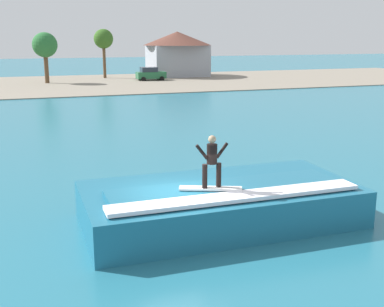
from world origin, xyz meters
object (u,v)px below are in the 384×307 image
(tree_short_bushy, at_px, (103,40))
(surfboard, at_px, (211,188))
(wave_crest, at_px, (220,203))
(house_gabled_white, at_px, (177,51))
(surfer, at_px, (212,159))
(car_far_shore, at_px, (150,74))
(tree_tall_bare, at_px, (45,46))

(tree_short_bushy, bearing_deg, surfboard, -96.09)
(wave_crest, relative_size, house_gabled_white, 0.86)
(house_gabled_white, relative_size, tree_short_bushy, 1.47)
(wave_crest, distance_m, surfer, 1.88)
(surfer, bearing_deg, wave_crest, 47.57)
(house_gabled_white, bearing_deg, surfer, -106.44)
(wave_crest, height_order, surfboard, surfboard)
(surfboard, height_order, car_far_shore, car_far_shore)
(car_far_shore, xyz_separation_m, tree_short_bushy, (-5.31, 5.77, 4.54))
(surfboard, relative_size, car_far_shore, 0.49)
(surfboard, height_order, surfer, surfer)
(wave_crest, height_order, surfer, surfer)
(tree_short_bushy, bearing_deg, car_far_shore, -47.39)
(car_far_shore, height_order, house_gabled_white, house_gabled_white)
(surfboard, bearing_deg, house_gabled_white, 73.53)
(surfboard, height_order, house_gabled_white, house_gabled_white)
(wave_crest, xyz_separation_m, house_gabled_white, (16.60, 57.49, 3.17))
(surfer, bearing_deg, house_gabled_white, 73.56)
(wave_crest, relative_size, car_far_shore, 2.24)
(surfboard, height_order, tree_tall_bare, tree_tall_bare)
(surfboard, distance_m, car_far_shore, 53.67)
(wave_crest, xyz_separation_m, surfer, (-0.55, -0.60, 1.69))
(surfer, relative_size, tree_short_bushy, 0.23)
(tree_tall_bare, distance_m, tree_short_bushy, 10.02)
(surfboard, distance_m, surfer, 0.94)
(tree_short_bushy, bearing_deg, tree_tall_bare, -146.44)
(wave_crest, height_order, car_far_shore, car_far_shore)
(wave_crest, relative_size, tree_tall_bare, 1.36)
(wave_crest, distance_m, tree_tall_bare, 52.28)
(car_far_shore, xyz_separation_m, tree_tall_bare, (-13.63, 0.24, 3.85))
(surfboard, distance_m, house_gabled_white, 60.64)
(surfboard, xyz_separation_m, house_gabled_white, (17.18, 58.10, 2.42))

